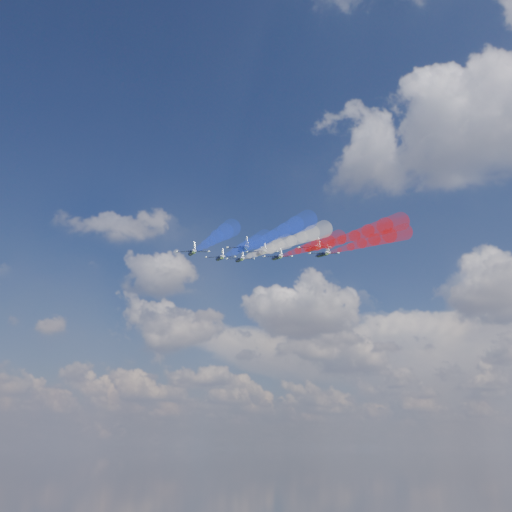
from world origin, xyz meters
The scene contains 16 objects.
jet_lead centered at (-10.75, 32.28, 167.08)m, with size 9.53×11.92×3.18m, color black, non-canonical shape.
trail_lead centered at (9.94, 15.34, 161.75)m, with size 3.97×44.00×3.97m, color white, non-canonical shape.
jet_inner_left centered at (-8.00, 18.32, 163.53)m, with size 9.53×11.92×3.18m, color black, non-canonical shape.
trail_inner_left centered at (12.69, 1.38, 158.21)m, with size 3.97×44.00×3.97m, color blue, non-canonical shape.
jet_inner_right centered at (3.73, 32.48, 165.28)m, with size 9.53×11.92×3.18m, color black, non-canonical shape.
trail_inner_right centered at (24.42, 15.54, 159.95)m, with size 3.97×44.00×3.97m, color red, non-canonical shape.
jet_outer_left centered at (-5.79, 2.80, 160.74)m, with size 9.53×11.92×3.18m, color black, non-canonical shape.
trail_outer_left centered at (14.90, -14.14, 155.41)m, with size 3.97×44.00×3.97m, color blue, non-canonical shape.
jet_center_third centered at (7.73, 17.76, 162.16)m, with size 9.53×11.92×3.18m, color black, non-canonical shape.
trail_center_third centered at (28.41, 0.82, 156.84)m, with size 3.97×44.00×3.97m, color white, non-canonical shape.
jet_outer_right centered at (20.19, 32.18, 163.21)m, with size 9.53×11.92×3.18m, color black, non-canonical shape.
trail_outer_right centered at (40.88, 15.25, 157.88)m, with size 3.97×44.00×3.97m, color red, non-canonical shape.
jet_rear_left centered at (12.68, 2.11, 158.24)m, with size 9.53×11.92×3.18m, color black, non-canonical shape.
trail_rear_left centered at (33.37, -14.83, 152.91)m, with size 3.97×44.00×3.97m, color blue, non-canonical shape.
jet_rear_right centered at (24.46, 18.87, 160.62)m, with size 9.53×11.92×3.18m, color black, non-canonical shape.
trail_rear_right centered at (45.15, 1.93, 155.29)m, with size 3.97×44.00×3.97m, color red, non-canonical shape.
Camera 1 is at (102.89, -121.40, 107.62)m, focal length 42.69 mm.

